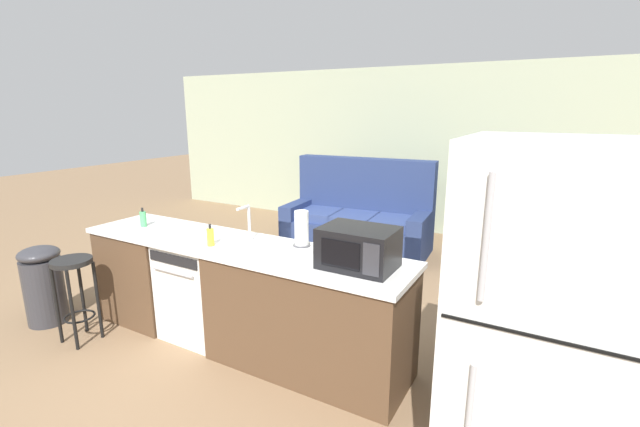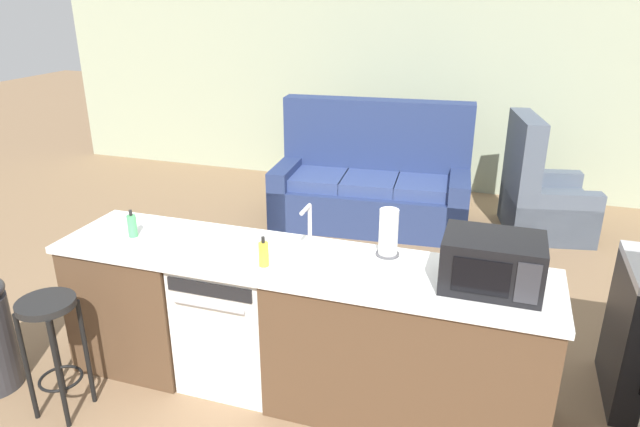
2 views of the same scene
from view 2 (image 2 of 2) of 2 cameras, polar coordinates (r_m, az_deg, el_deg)
ground_plane at (r=3.81m, az=-4.53°, el=-16.41°), size 24.00×24.00×0.00m
wall_back at (r=7.09m, az=10.87°, el=12.70°), size 10.00×0.06×2.60m
kitchen_counter at (r=3.50m, az=-1.03°, el=-11.78°), size 2.94×0.66×0.90m
dishwasher at (r=3.66m, az=-8.41°, el=-10.34°), size 0.58×0.61×0.84m
microwave at (r=3.05m, az=16.85°, el=-4.71°), size 0.50×0.37×0.28m
sink_faucet at (r=3.30m, az=-1.11°, el=-1.82°), size 0.07×0.17×0.30m
paper_towel_roll at (r=3.29m, az=6.86°, el=-1.97°), size 0.14×0.14×0.28m
soap_bottle at (r=3.18m, az=-5.66°, el=-4.03°), size 0.06×0.06×0.18m
dish_soap_bottle at (r=3.72m, az=-18.27°, el=-1.15°), size 0.06×0.06×0.18m
bar_stool at (r=3.62m, az=-25.26°, el=-10.71°), size 0.32×0.32×0.74m
couch at (r=6.10m, az=5.23°, el=2.80°), size 2.07×1.06×1.27m
armchair at (r=6.21m, az=20.98°, el=1.33°), size 0.95×0.99×1.20m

